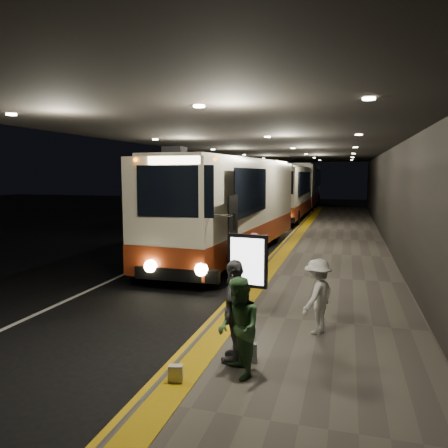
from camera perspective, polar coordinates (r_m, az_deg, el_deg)
The scene contains 19 objects.
ground at distance 14.01m, azimuth -6.77°, elevation -7.21°, with size 90.00×90.00×0.00m, color black.
lane_line_white at distance 19.20m, azimuth -6.01°, elevation -3.39°, with size 0.12×50.00×0.01m, color silver.
kerb_stripe_yellow at distance 18.09m, azimuth 6.31°, elevation -4.01°, with size 0.18×50.00×0.01m, color gold.
sidewalk at distance 17.85m, azimuth 13.95°, elevation -4.09°, with size 4.50×50.00×0.15m, color #514C44.
tactile_strip at distance 17.99m, azimuth 7.89°, elevation -3.61°, with size 0.50×50.00×0.01m, color gold.
terminal_wall at distance 17.63m, azimuth 21.57°, elevation 5.08°, with size 0.10×50.00×6.00m, color black.
support_columns at distance 17.91m, azimuth -6.40°, elevation 2.96°, with size 0.80×24.80×4.40m.
canopy at distance 17.80m, azimuth 6.99°, elevation 10.66°, with size 9.00×50.00×0.40m, color black.
coach_main at distance 17.67m, azimuth 0.99°, elevation 1.74°, with size 3.33×12.34×3.81m.
coach_second at distance 32.21m, azimuth 8.37°, elevation 3.82°, with size 2.58×11.82×3.71m.
coach_third at distance 43.37m, azimuth 10.22°, elevation 4.74°, with size 2.88×13.00×4.08m.
passenger_boarding at distance 12.47m, azimuth 4.16°, elevation -4.63°, with size 0.55×0.36×1.52m, color #C55C8C.
passenger_waiting_green at distance 7.03m, azimuth 1.94°, elevation -13.35°, with size 0.77×0.48×1.59m, color #376236.
passenger_waiting_white at distance 9.01m, azimuth 12.14°, elevation -9.22°, with size 0.98×0.45×1.51m, color silver.
passenger_waiting_grey at distance 7.53m, azimuth 1.48°, elevation -11.25°, with size 1.03×0.53×1.77m, color #4A484D.
bag_polka at distance 7.74m, azimuth 3.29°, elevation -16.44°, with size 0.27×0.12×0.33m, color black.
bag_plain at distance 7.12m, azimuth -6.35°, elevation -18.87°, with size 0.22×0.13×0.27m, color beige.
info_sign at distance 9.48m, azimuth 3.08°, elevation -5.03°, with size 0.90×0.23×1.89m.
stanchion_post at distance 10.32m, azimuth 1.50°, elevation -8.16°, with size 0.05×0.05×1.11m, color black.
Camera 1 is at (5.26, -12.54, 3.35)m, focal length 35.00 mm.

